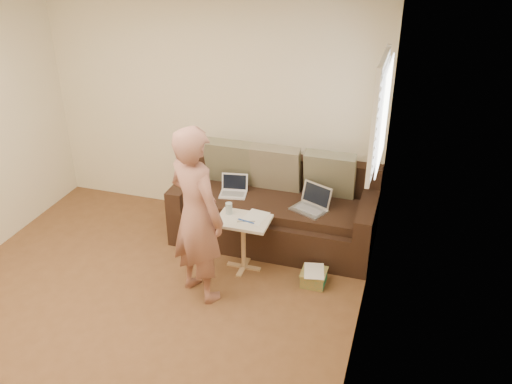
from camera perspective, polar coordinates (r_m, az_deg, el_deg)
floor at (r=5.27m, az=-13.29°, el=-13.20°), size 4.50×4.50×0.00m
ceiling at (r=4.11m, az=-17.33°, el=15.51°), size 4.50×4.50×0.00m
wall_back at (r=6.38m, az=-4.66°, el=8.55°), size 4.00×0.00×4.00m
wall_right at (r=3.94m, az=10.73°, el=-4.77°), size 0.00×4.50×4.50m
window_blinds at (r=5.13m, az=12.83°, el=7.84°), size 0.12×0.88×1.08m
sofa at (r=6.06m, az=1.95°, el=-1.52°), size 2.20×0.95×0.85m
pillow_left at (r=6.25m, az=-2.76°, el=3.15°), size 0.55×0.29×0.57m
pillow_mid at (r=6.09m, az=2.09°, el=2.47°), size 0.55×0.27×0.57m
pillow_right at (r=5.99m, az=7.67°, el=1.79°), size 0.55×0.28×0.57m
laptop_silver at (r=5.81m, az=5.49°, el=-1.94°), size 0.43×0.38×0.24m
laptop_white at (r=6.10m, az=-2.41°, el=-0.34°), size 0.32×0.26×0.21m
person at (r=5.04m, az=-6.21°, el=-2.39°), size 0.76×0.68×1.75m
side_table at (r=5.66m, az=-1.31°, el=-5.42°), size 0.53×0.37×0.59m
drinking_glass at (r=5.58m, az=-2.84°, el=-1.71°), size 0.07×0.07×0.12m
scissors at (r=5.45m, az=-1.04°, el=-3.07°), size 0.19×0.13×0.02m
paper_on_table at (r=5.53m, az=-0.11°, el=-2.65°), size 0.25×0.33×0.00m
striped_box at (r=5.58m, az=6.02°, el=-8.81°), size 0.25×0.25×0.16m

